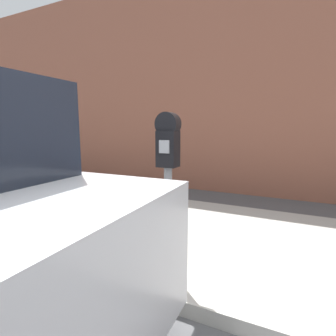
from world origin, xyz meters
TOP-DOWN VIEW (x-y plane):
  - sidewalk at (0.00, 2.20)m, footprint 24.00×2.80m
  - building_facade at (0.00, 5.14)m, footprint 24.00×0.30m
  - parking_meter at (-0.36, 1.14)m, footprint 0.21×0.15m

SIDE VIEW (x-z plane):
  - sidewalk at x=0.00m, z-range 0.00..0.13m
  - parking_meter at x=-0.36m, z-range 0.43..1.94m
  - building_facade at x=0.00m, z-range 0.00..5.07m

